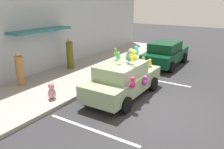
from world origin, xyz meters
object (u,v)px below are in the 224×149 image
(parked_sedan_behind, at_px, (166,53))
(teddy_bear_on_sidewalk, at_px, (52,91))
(plush_covered_car, at_px, (123,79))
(pedestrian_walking_past, at_px, (70,55))
(pedestrian_near_shopfront, at_px, (20,70))

(parked_sedan_behind, relative_size, teddy_bear_on_sidewalk, 6.19)
(parked_sedan_behind, bearing_deg, teddy_bear_on_sidewalk, 165.62)
(plush_covered_car, bearing_deg, pedestrian_walking_past, 70.12)
(pedestrian_near_shopfront, bearing_deg, plush_covered_car, -69.70)
(teddy_bear_on_sidewalk, height_order, pedestrian_near_shopfront, pedestrian_near_shopfront)
(teddy_bear_on_sidewalk, xyz_separation_m, pedestrian_near_shopfront, (0.35, 2.45, 0.44))
(pedestrian_walking_past, bearing_deg, parked_sedan_behind, -46.32)
(plush_covered_car, relative_size, teddy_bear_on_sidewalk, 6.16)
(teddy_bear_on_sidewalk, relative_size, pedestrian_walking_past, 0.38)
(parked_sedan_behind, bearing_deg, plush_covered_car, -178.05)
(pedestrian_near_shopfront, bearing_deg, parked_sedan_behind, -30.64)
(plush_covered_car, height_order, parked_sedan_behind, plush_covered_car)
(pedestrian_near_shopfront, xyz_separation_m, pedestrian_walking_past, (3.39, -0.10, 0.08))
(plush_covered_car, height_order, pedestrian_near_shopfront, plush_covered_car)
(pedestrian_near_shopfront, height_order, pedestrian_walking_past, pedestrian_walking_past)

